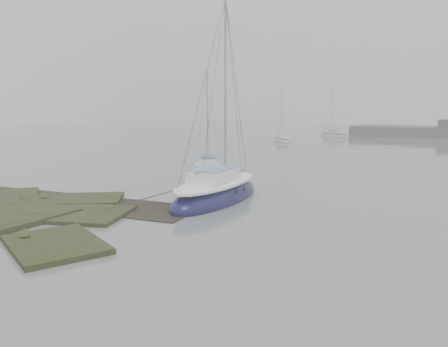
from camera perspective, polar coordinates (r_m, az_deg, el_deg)
ground at (r=41.18m, az=12.67°, el=2.49°), size 160.00×160.00×0.00m
sailboat_main at (r=20.14m, az=-1.00°, el=-2.70°), size 2.57×7.15×9.99m
sailboat_white at (r=28.30m, az=-2.11°, el=0.42°), size 4.11×5.16×7.13m
sailboat_far_a at (r=54.93m, az=7.60°, el=4.35°), size 4.08×5.14×7.10m
sailboat_far_c at (r=65.30m, az=14.22°, el=4.86°), size 5.72×4.80×8.02m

